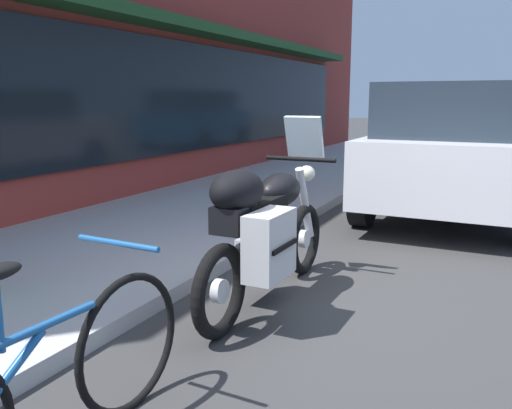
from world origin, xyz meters
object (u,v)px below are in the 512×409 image
touring_motorcycle (265,228)px  parked_bicycle (45,385)px  parked_car_down_block (476,122)px  parked_minivan (464,145)px

touring_motorcycle → parked_bicycle: (-2.04, 0.07, -0.22)m
parked_bicycle → parked_car_down_block: (13.54, -0.80, 0.56)m
parked_minivan → parked_car_down_block: 7.18m
touring_motorcycle → parked_car_down_block: size_ratio=0.45×
parked_minivan → touring_motorcycle: bearing=167.0°
parked_bicycle → parked_minivan: (6.36, -1.07, 0.53)m
touring_motorcycle → parked_car_down_block: (11.49, -0.73, 0.34)m
touring_motorcycle → parked_bicycle: size_ratio=1.23×
touring_motorcycle → parked_minivan: size_ratio=0.45×
parked_bicycle → parked_minivan: size_ratio=0.36×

